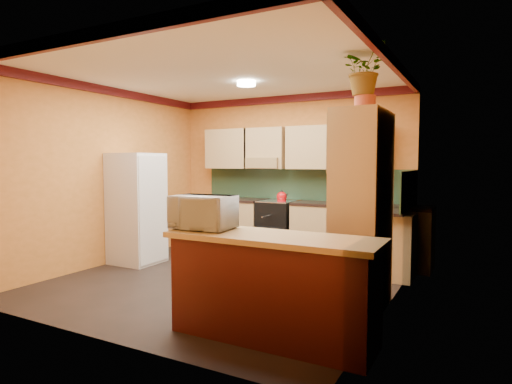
% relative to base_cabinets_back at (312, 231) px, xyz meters
% --- Properties ---
extents(room_shell, '(4.24, 4.24, 2.72)m').
position_rel_base_cabinets_back_xyz_m(room_shell, '(-0.53, -1.52, 1.65)').
color(room_shell, black).
rests_on(room_shell, ground).
extents(base_cabinets_back, '(3.65, 0.60, 0.88)m').
position_rel_base_cabinets_back_xyz_m(base_cabinets_back, '(0.00, 0.00, 0.00)').
color(base_cabinets_back, tan).
rests_on(base_cabinets_back, ground).
extents(countertop_back, '(3.65, 0.62, 0.04)m').
position_rel_base_cabinets_back_xyz_m(countertop_back, '(0.00, -0.00, 0.46)').
color(countertop_back, black).
rests_on(countertop_back, base_cabinets_back).
extents(stove, '(0.58, 0.58, 0.91)m').
position_rel_base_cabinets_back_xyz_m(stove, '(-0.62, -0.00, 0.02)').
color(stove, black).
rests_on(stove, ground).
extents(kettle, '(0.22, 0.22, 0.18)m').
position_rel_base_cabinets_back_xyz_m(kettle, '(-0.53, -0.05, 0.56)').
color(kettle, '#B70C0F').
rests_on(kettle, stove).
extents(sink, '(0.48, 0.40, 0.03)m').
position_rel_base_cabinets_back_xyz_m(sink, '(0.77, 0.00, 0.50)').
color(sink, silver).
rests_on(sink, countertop_back).
extents(base_cabinets_right, '(0.60, 0.80, 0.88)m').
position_rel_base_cabinets_back_xyz_m(base_cabinets_right, '(1.25, -0.59, 0.00)').
color(base_cabinets_right, tan).
rests_on(base_cabinets_right, ground).
extents(countertop_right, '(0.62, 0.80, 0.04)m').
position_rel_base_cabinets_back_xyz_m(countertop_right, '(1.25, -0.59, 0.46)').
color(countertop_right, black).
rests_on(countertop_right, base_cabinets_right).
extents(fridge, '(0.68, 0.66, 1.70)m').
position_rel_base_cabinets_back_xyz_m(fridge, '(-2.30, -1.56, 0.41)').
color(fridge, silver).
rests_on(fridge, ground).
extents(pantry, '(0.48, 0.90, 2.10)m').
position_rel_base_cabinets_back_xyz_m(pantry, '(1.30, -1.99, 0.61)').
color(pantry, tan).
rests_on(pantry, ground).
extents(fern_pot, '(0.22, 0.22, 0.16)m').
position_rel_base_cabinets_back_xyz_m(fern_pot, '(1.30, -1.94, 1.74)').
color(fern_pot, '#AD4429').
rests_on(fern_pot, pantry).
extents(fern, '(0.56, 0.52, 0.52)m').
position_rel_base_cabinets_back_xyz_m(fern, '(1.30, -1.94, 2.08)').
color(fern, tan).
rests_on(fern, fern_pot).
extents(breakfast_bar, '(1.80, 0.55, 0.88)m').
position_rel_base_cabinets_back_xyz_m(breakfast_bar, '(0.82, -3.17, 0.00)').
color(breakfast_bar, '#4A1611').
rests_on(breakfast_bar, ground).
extents(bar_top, '(1.90, 0.65, 0.05)m').
position_rel_base_cabinets_back_xyz_m(bar_top, '(0.82, -3.17, 0.47)').
color(bar_top, tan).
rests_on(bar_top, breakfast_bar).
extents(microwave, '(0.60, 0.43, 0.32)m').
position_rel_base_cabinets_back_xyz_m(microwave, '(0.09, -3.17, 0.65)').
color(microwave, silver).
rests_on(microwave, bar_top).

